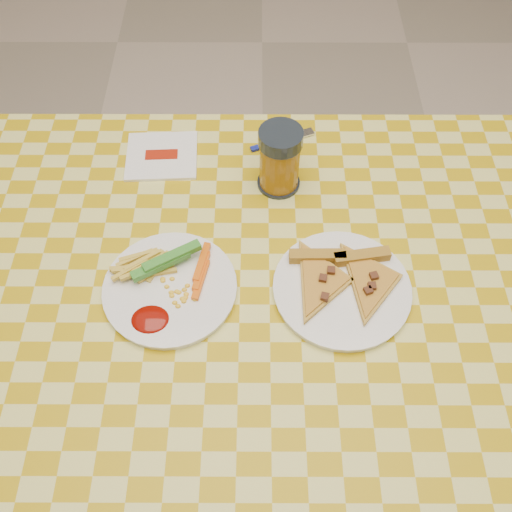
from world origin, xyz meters
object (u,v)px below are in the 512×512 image
at_px(plate_left, 170,289).
at_px(drink_glass, 280,160).
at_px(plate_right, 342,290).
at_px(table, 269,308).

relative_size(plate_left, drink_glass, 1.66).
bearing_deg(plate_right, plate_left, 179.97).
xyz_separation_m(plate_left, plate_right, (0.30, -0.00, 0.00)).
xyz_separation_m(table, plate_right, (0.12, -0.01, 0.08)).
bearing_deg(plate_left, table, 2.76).
height_order(plate_left, drink_glass, drink_glass).
bearing_deg(drink_glass, table, -94.90).
height_order(plate_left, plate_right, same).
distance_m(table, plate_left, 0.19).
relative_size(plate_right, drink_glass, 1.71).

